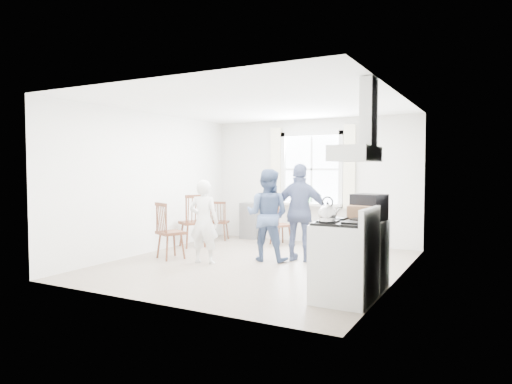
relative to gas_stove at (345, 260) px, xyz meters
name	(u,v)px	position (x,y,z in m)	size (l,w,h in m)	color
room_shell	(256,185)	(-1.91, 1.35, 0.82)	(4.62, 5.12, 2.64)	gray
window_assembly	(311,173)	(-1.91, 3.80, 0.98)	(1.88, 0.24, 1.70)	white
range_hood	(360,140)	(0.16, 0.00, 1.42)	(0.45, 0.76, 0.94)	silver
shelf_unit	(250,221)	(-3.31, 3.68, -0.08)	(0.40, 0.30, 0.80)	slate
gas_stove	(345,260)	(0.00, 0.00, 0.00)	(0.68, 0.76, 1.12)	silver
kettle	(327,214)	(-0.14, -0.23, 0.57)	(0.21, 0.21, 0.30)	silver
low_cabinet	(366,254)	(0.07, 0.70, -0.03)	(0.50, 0.55, 0.90)	silver
stereo_stack	(369,207)	(0.11, 0.67, 0.59)	(0.46, 0.43, 0.34)	black
cardboard_box	(360,214)	(0.05, 0.47, 0.52)	(0.31, 0.22, 0.20)	#9B6C4B
windsor_chair_a	(219,216)	(-3.78, 3.11, 0.04)	(0.46, 0.45, 0.86)	#4D2818
windsor_chair_b	(165,224)	(-3.48, 0.94, 0.12)	(0.55, 0.55, 0.99)	#4D2818
windsor_chair_c	(194,215)	(-3.71, 2.13, 0.16)	(0.61, 0.61, 1.06)	#4D2818
person_left	(204,222)	(-2.70, 0.98, 0.21)	(0.51, 0.51, 1.39)	white
person_mid	(267,215)	(-1.87, 1.67, 0.29)	(0.76, 0.76, 1.56)	#455880
person_right	(301,212)	(-1.36, 1.91, 0.34)	(0.97, 0.97, 1.65)	navy
potted_plant	(309,196)	(-1.93, 3.71, 0.52)	(0.17, 0.17, 0.30)	#367940
windsor_chair_d	(277,219)	(-2.40, 3.14, 0.06)	(0.51, 0.51, 0.89)	#4D2818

